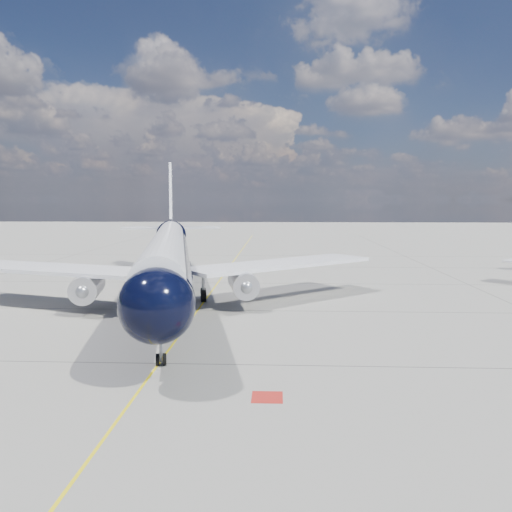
# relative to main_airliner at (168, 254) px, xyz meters

# --- Properties ---
(ground) EXTENTS (320.00, 320.00, 0.00)m
(ground) POSITION_rel_main_airliner_xyz_m (3.49, 16.51, -4.73)
(ground) COLOR gray
(ground) RESTS_ON ground
(taxiway_centerline) EXTENTS (0.16, 160.00, 0.01)m
(taxiway_centerline) POSITION_rel_main_airliner_xyz_m (3.49, 11.51, -4.73)
(taxiway_centerline) COLOR yellow
(taxiway_centerline) RESTS_ON ground
(red_marking) EXTENTS (1.60, 1.60, 0.01)m
(red_marking) POSITION_rel_main_airliner_xyz_m (10.29, -23.49, -4.73)
(red_marking) COLOR maroon
(red_marking) RESTS_ON ground
(main_airliner) EXTENTS (42.57, 52.45, 15.25)m
(main_airliner) POSITION_rel_main_airliner_xyz_m (0.00, 0.00, 0.00)
(main_airliner) COLOR black
(main_airliner) RESTS_ON ground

